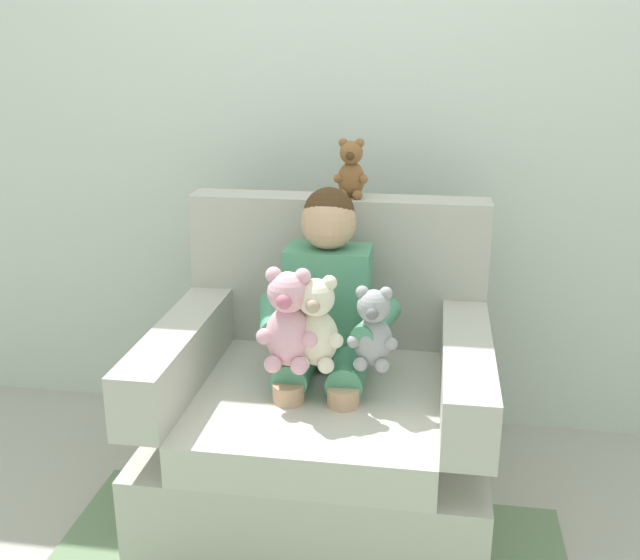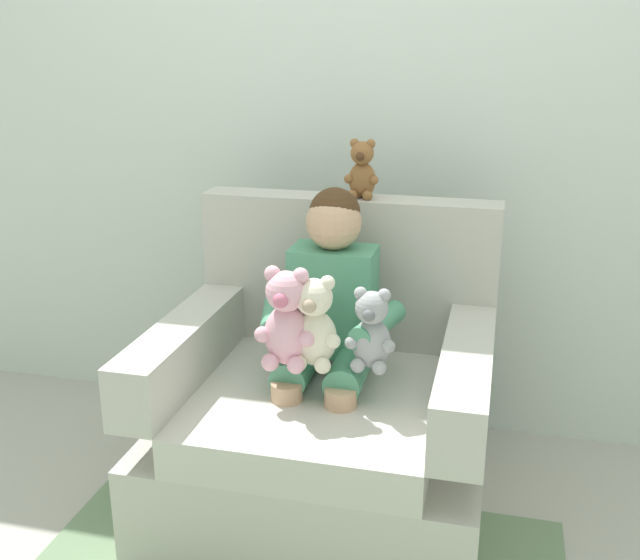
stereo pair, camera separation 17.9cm
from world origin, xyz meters
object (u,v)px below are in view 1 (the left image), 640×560
Objects in this scene: armchair at (324,417)px; seated_child at (326,312)px; plush_pink at (289,322)px; plush_cream at (316,325)px; plush_grey at (373,330)px; plush_brown_on_backrest at (351,170)px.

seated_child is (0.00, 0.02, 0.35)m from armchair.
plush_pink reaches higher than plush_cream.
plush_pink is 1.23× the size of plush_grey.
plush_brown_on_backrest reaches higher than armchair.
plush_brown_on_backrest is at bearing 82.81° from armchair.
plush_pink is 1.08× the size of plush_cream.
plush_cream is at bearing -84.42° from plush_brown_on_backrest.
plush_brown_on_backrest is (0.04, 0.29, 0.38)m from seated_child.
plush_brown_on_backrest reaches higher than plush_cream.
seated_child is at bearing 46.94° from plush_pink.
seated_child reaches higher than plush_cream.
plush_cream is at bearing -95.82° from seated_child.
seated_child is 2.99× the size of plush_cream.
armchair reaches higher than plush_cream.
plush_grey is 1.25× the size of plush_brown_on_backrest.
plush_cream is at bearing -9.14° from plush_pink.
armchair reaches higher than plush_grey.
armchair is at bearing -86.71° from plush_brown_on_backrest.
plush_cream is 1.14× the size of plush_grey.
armchair is 0.40m from plush_cream.
plush_grey is 0.59m from plush_brown_on_backrest.
armchair is 3.34× the size of plush_pink.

